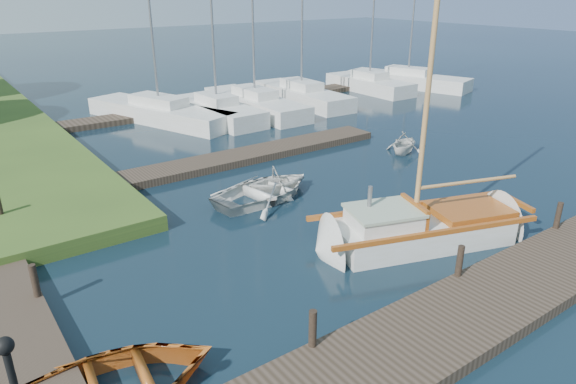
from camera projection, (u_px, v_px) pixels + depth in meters
ground at (288, 229)px, 15.54m from camera, size 160.00×160.00×0.00m
near_dock at (451, 323)px, 10.97m from camera, size 18.00×2.20×0.30m
far_dock at (236, 158)px, 21.47m from camera, size 14.00×1.60×0.30m
pontoon at (269, 98)px, 32.95m from camera, size 30.00×1.60×0.30m
mooring_post_1 at (313, 328)px, 9.89m from camera, size 0.16×0.16×0.80m
mooring_post_2 at (460, 261)px, 12.32m from camera, size 0.16×0.16×0.80m
mooring_post_3 at (558, 215)px, 14.76m from camera, size 0.16×0.16×0.80m
mooring_post_4 at (35, 281)px, 11.50m from camera, size 0.16×0.16×0.80m
sailboat at (425, 230)px, 14.67m from camera, size 7.40×4.09×9.83m
dinghy at (109, 382)px, 8.98m from camera, size 4.14×3.15×0.80m
tender_b at (277, 178)px, 18.01m from camera, size 2.43×2.21×1.11m
tender_c at (265, 188)px, 17.58m from camera, size 4.31×3.38×0.81m
tender_d at (404, 141)px, 22.38m from camera, size 2.59×2.44×1.09m
marina_boat_1 at (159, 111)px, 27.61m from camera, size 5.20×9.49×10.15m
marina_boat_2 at (217, 109)px, 28.00m from camera, size 2.47×6.98×12.62m
marina_boat_3 at (255, 102)px, 29.72m from camera, size 2.23×8.43×12.86m
marina_boat_4 at (301, 94)px, 32.02m from camera, size 2.52×8.25×10.63m
marina_boat_6 at (369, 83)px, 35.55m from camera, size 2.29×6.86×9.20m
marina_boat_7 at (408, 79)px, 37.15m from camera, size 4.75×9.07×10.54m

